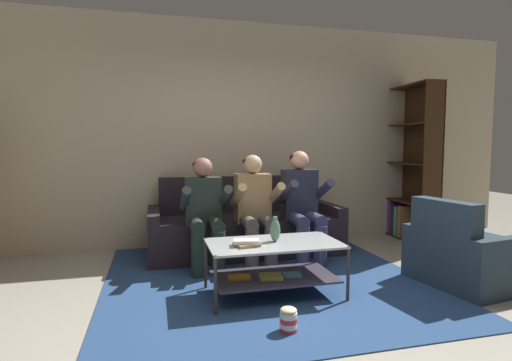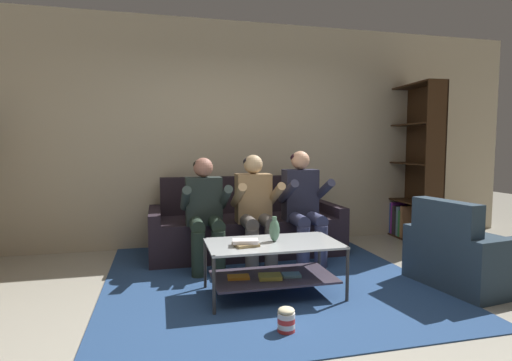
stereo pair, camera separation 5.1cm
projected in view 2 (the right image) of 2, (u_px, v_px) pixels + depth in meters
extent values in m
plane|color=#A9A494|center=(286.00, 319.00, 3.00)|extent=(16.80, 16.80, 0.00)
cube|color=#BEB093|center=(229.00, 135.00, 5.26)|extent=(8.40, 0.12, 2.90)
cube|color=#271E26|center=(246.00, 235.00, 4.81)|extent=(2.01, 0.88, 0.45)
cube|color=black|center=(241.00, 194.00, 5.11)|extent=(2.01, 0.18, 0.46)
cube|color=#271E26|center=(155.00, 235.00, 4.55)|extent=(0.13, 0.88, 0.57)
cube|color=#271E26|center=(329.00, 226.00, 5.06)|extent=(0.13, 0.88, 0.57)
cylinder|color=#213025|center=(198.00, 255.00, 3.94)|extent=(0.14, 0.14, 0.45)
cylinder|color=#213025|center=(218.00, 253.00, 3.98)|extent=(0.14, 0.14, 0.45)
cylinder|color=#213025|center=(196.00, 224.00, 4.09)|extent=(0.14, 0.42, 0.14)
cylinder|color=#213025|center=(216.00, 224.00, 4.13)|extent=(0.14, 0.42, 0.14)
cube|color=#242E2B|center=(204.00, 201.00, 4.29)|extent=(0.38, 0.22, 0.51)
cylinder|color=#242E2B|center=(186.00, 199.00, 4.07)|extent=(0.09, 0.49, 0.31)
cylinder|color=#242E2B|center=(225.00, 198.00, 4.16)|extent=(0.09, 0.49, 0.31)
sphere|color=#9D6756|center=(203.00, 167.00, 4.26)|extent=(0.21, 0.21, 0.21)
ellipsoid|color=black|center=(203.00, 165.00, 4.28)|extent=(0.21, 0.21, 0.13)
cylinder|color=#554F49|center=(252.00, 251.00, 4.07)|extent=(0.14, 0.14, 0.45)
cylinder|color=#554F49|center=(271.00, 250.00, 4.11)|extent=(0.14, 0.14, 0.45)
cylinder|color=#554F49|center=(249.00, 222.00, 4.22)|extent=(0.14, 0.42, 0.14)
cylinder|color=#554F49|center=(267.00, 221.00, 4.26)|extent=(0.14, 0.42, 0.14)
cube|color=#96764F|center=(253.00, 198.00, 4.42)|extent=(0.38, 0.22, 0.54)
cylinder|color=#96764F|center=(238.00, 196.00, 4.20)|extent=(0.09, 0.49, 0.31)
cylinder|color=#96764F|center=(275.00, 195.00, 4.29)|extent=(0.09, 0.49, 0.31)
sphere|color=tan|center=(253.00, 164.00, 4.39)|extent=(0.21, 0.21, 0.21)
ellipsoid|color=black|center=(253.00, 162.00, 4.41)|extent=(0.21, 0.21, 0.13)
cylinder|color=#383C5F|center=(303.00, 248.00, 4.20)|extent=(0.14, 0.14, 0.45)
cylinder|color=#383C5F|center=(321.00, 247.00, 4.24)|extent=(0.14, 0.14, 0.45)
cylinder|color=#383C5F|center=(298.00, 220.00, 4.35)|extent=(0.14, 0.42, 0.14)
cylinder|color=#383C5F|center=(315.00, 219.00, 4.39)|extent=(0.14, 0.42, 0.14)
cube|color=#252638|center=(300.00, 195.00, 4.55)|extent=(0.38, 0.22, 0.58)
cylinder|color=#252638|center=(288.00, 192.00, 4.32)|extent=(0.09, 0.49, 0.31)
cylinder|color=#252638|center=(323.00, 191.00, 4.42)|extent=(0.09, 0.49, 0.31)
sphere|color=tan|center=(300.00, 160.00, 4.52)|extent=(0.21, 0.21, 0.21)
ellipsoid|color=black|center=(300.00, 158.00, 4.53)|extent=(0.21, 0.21, 0.13)
cube|color=#B0B6B8|center=(273.00, 243.00, 3.44)|extent=(1.14, 0.63, 0.02)
cube|color=#413846|center=(273.00, 277.00, 3.47)|extent=(1.05, 0.58, 0.02)
cylinder|color=#363331|center=(214.00, 286.00, 3.04)|extent=(0.03, 0.03, 0.47)
cylinder|color=#363331|center=(347.00, 275.00, 3.30)|extent=(0.03, 0.03, 0.47)
cylinder|color=#363331|center=(205.00, 263.00, 3.62)|extent=(0.03, 0.03, 0.47)
cylinder|color=#363331|center=(319.00, 256.00, 3.88)|extent=(0.03, 0.03, 0.47)
cube|color=orange|center=(238.00, 277.00, 3.39)|extent=(0.20, 0.13, 0.02)
cube|color=gold|center=(270.00, 277.00, 3.39)|extent=(0.21, 0.17, 0.03)
cube|color=#6A9EAE|center=(291.00, 275.00, 3.45)|extent=(0.17, 0.14, 0.02)
cube|color=navy|center=(260.00, 273.00, 4.06)|extent=(3.00, 3.38, 0.01)
cube|color=slate|center=(260.00, 273.00, 4.06)|extent=(1.65, 1.86, 0.00)
ellipsoid|color=#4F7960|center=(274.00, 230.00, 3.47)|extent=(0.09, 0.09, 0.20)
cylinder|color=#4F7960|center=(274.00, 219.00, 3.46)|extent=(0.04, 0.04, 0.04)
cube|color=#947B4D|center=(246.00, 245.00, 3.32)|extent=(0.22, 0.20, 0.02)
cube|color=silver|center=(245.00, 241.00, 3.32)|extent=(0.23, 0.16, 0.03)
cube|color=#331F10|center=(394.00, 162.00, 5.95)|extent=(0.28, 0.03, 2.12)
cube|color=#331F10|center=(435.00, 165.00, 4.98)|extent=(0.28, 0.03, 2.12)
cube|color=#331F10|center=(421.00, 163.00, 5.49)|extent=(0.07, 1.01, 2.12)
cube|color=#331F10|center=(410.00, 239.00, 5.55)|extent=(0.33, 0.98, 0.02)
cube|color=#331F10|center=(411.00, 202.00, 5.51)|extent=(0.33, 0.98, 0.02)
cube|color=#331F10|center=(413.00, 163.00, 5.46)|extent=(0.33, 0.98, 0.02)
cube|color=#331F10|center=(414.00, 125.00, 5.42)|extent=(0.33, 0.98, 0.02)
cube|color=#331F10|center=(415.00, 86.00, 5.37)|extent=(0.33, 0.98, 0.02)
cube|color=#1E1F2F|center=(392.00, 216.00, 5.98)|extent=(0.19, 0.05, 0.45)
cube|color=#2E2F2A|center=(394.00, 220.00, 5.94)|extent=(0.21, 0.04, 0.35)
cube|color=#2451AD|center=(395.00, 218.00, 5.89)|extent=(0.20, 0.05, 0.45)
cube|color=purple|center=(399.00, 218.00, 5.85)|extent=(0.25, 0.05, 0.46)
cube|color=#2D2C2F|center=(401.00, 220.00, 5.79)|extent=(0.25, 0.07, 0.42)
cube|color=#282530|center=(403.00, 223.00, 5.75)|extent=(0.25, 0.05, 0.35)
cube|color=#6C94AC|center=(403.00, 221.00, 5.69)|extent=(0.20, 0.06, 0.42)
cube|color=#2A8D49|center=(406.00, 224.00, 5.64)|extent=(0.22, 0.05, 0.37)
cube|color=#A06B44|center=(408.00, 222.00, 5.58)|extent=(0.22, 0.07, 0.44)
cube|color=#273847|center=(471.00, 262.00, 3.73)|extent=(0.91, 0.77, 0.43)
cube|color=#273847|center=(446.00, 222.00, 3.57)|extent=(0.25, 0.68, 0.39)
cube|color=#273847|center=(511.00, 269.00, 3.37)|extent=(0.84, 0.22, 0.53)
cube|color=#273847|center=(438.00, 247.00, 4.08)|extent=(0.84, 0.22, 0.53)
cylinder|color=red|center=(286.00, 330.00, 2.78)|extent=(0.12, 0.12, 0.04)
cylinder|color=white|center=(286.00, 325.00, 2.78)|extent=(0.12, 0.12, 0.04)
cylinder|color=red|center=(286.00, 320.00, 2.77)|extent=(0.12, 0.12, 0.04)
cylinder|color=white|center=(286.00, 315.00, 2.77)|extent=(0.12, 0.12, 0.04)
ellipsoid|color=beige|center=(286.00, 310.00, 2.77)|extent=(0.12, 0.12, 0.04)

